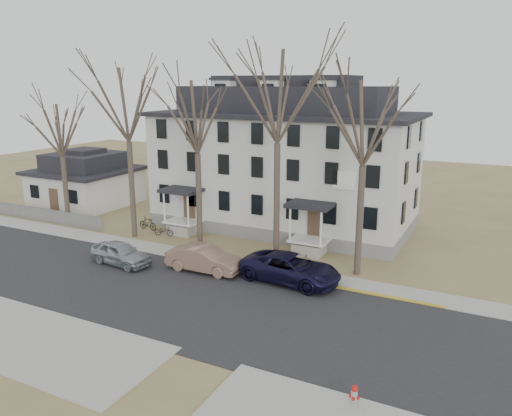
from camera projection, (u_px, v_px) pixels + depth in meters
The scene contains 18 objects.
ground at pixel (178, 317), 25.25m from camera, with size 120.00×120.00×0.00m, color olive.
main_road at pixel (200, 302), 26.98m from camera, with size 120.00×10.00×0.04m, color #27272A.
far_sidewalk at pixel (250, 266), 32.17m from camera, with size 120.00×2.00×0.08m, color #A09F97.
yellow_curb at pixel (319, 285), 29.21m from camera, with size 14.00×0.25×0.06m, color gold.
boarding_house at pixel (285, 161), 40.35m from camera, with size 20.80×12.36×12.05m.
small_house at pixel (86, 181), 48.15m from camera, with size 8.70×8.70×5.00m.
fence at pixel (41, 221), 42.64m from camera, with size 14.00×0.06×1.20m, color gray.
tree_far_left at pixel (126, 99), 36.00m from camera, with size 8.40×8.40×13.72m.
tree_mid_left at pixel (196, 112), 33.56m from camera, with size 7.80×7.80×12.74m.
tree_center at pixel (278, 90), 30.58m from camera, with size 9.00×9.00×14.70m.
tree_mid_right at pixel (365, 117), 28.54m from camera, with size 7.80×7.80×12.74m.
tree_bungalow at pixel (60, 127), 39.60m from camera, with size 6.60×6.60×10.78m.
car_silver at pixel (121, 254), 32.33m from camera, with size 1.76×4.37×1.49m, color #929CA3.
car_tan at pixel (204, 259), 31.14m from camera, with size 1.70×4.87×1.61m, color #8A6854.
car_navy at pixel (291, 269), 29.46m from camera, with size 2.78×6.02×1.67m, color black.
bicycle_left at pixel (164, 231), 38.38m from camera, with size 0.53×1.52×0.80m, color black.
bicycle_right at pixel (148, 224), 39.93m from camera, with size 0.50×1.75×1.05m, color black.
fire_hydrant at pixel (354, 396), 18.12m from camera, with size 0.38×0.35×0.91m.
Camera 1 is at (13.95, -18.86, 11.55)m, focal length 35.00 mm.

